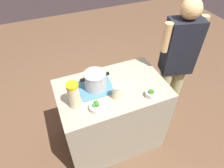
% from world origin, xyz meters
% --- Properties ---
extents(ground_plane, '(8.00, 8.00, 0.00)m').
position_xyz_m(ground_plane, '(0.00, 0.00, 0.00)').
color(ground_plane, brown).
extents(counter_slab, '(1.09, 0.69, 0.91)m').
position_xyz_m(counter_slab, '(0.00, 0.00, 0.46)').
color(counter_slab, gray).
rests_on(counter_slab, ground_plane).
extents(dish_cloth, '(0.33, 0.29, 0.01)m').
position_xyz_m(dish_cloth, '(-0.15, 0.06, 0.92)').
color(dish_cloth, teal).
rests_on(dish_cloth, counter_slab).
extents(cooking_pot, '(0.28, 0.22, 0.18)m').
position_xyz_m(cooking_pot, '(-0.15, 0.06, 1.01)').
color(cooking_pot, '#B7B7BC').
rests_on(cooking_pot, dish_cloth).
extents(lemonade_pitcher, '(0.11, 0.11, 0.26)m').
position_xyz_m(lemonade_pitcher, '(-0.39, -0.08, 1.04)').
color(lemonade_pitcher, beige).
rests_on(lemonade_pitcher, counter_slab).
extents(mason_jar, '(0.08, 0.08, 0.14)m').
position_xyz_m(mason_jar, '(-0.01, -0.14, 0.98)').
color(mason_jar, beige).
rests_on(mason_jar, counter_slab).
extents(broccoli_bowl_front, '(0.10, 0.10, 0.09)m').
position_xyz_m(broccoli_bowl_front, '(0.29, -0.24, 0.95)').
color(broccoli_bowl_front, silver).
rests_on(broccoli_bowl_front, counter_slab).
extents(broccoli_bowl_center, '(0.13, 0.13, 0.08)m').
position_xyz_m(broccoli_bowl_center, '(-0.23, -0.19, 0.94)').
color(broccoli_bowl_center, silver).
rests_on(broccoli_bowl_center, counter_slab).
extents(person_cook, '(0.50, 0.28, 1.64)m').
position_xyz_m(person_cook, '(0.81, 0.08, 0.91)').
color(person_cook, tan).
rests_on(person_cook, ground_plane).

